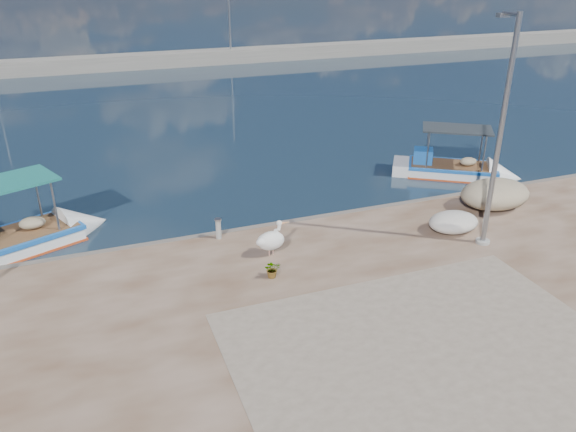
{
  "coord_description": "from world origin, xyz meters",
  "views": [
    {
      "loc": [
        -5.72,
        -11.43,
        8.81
      ],
      "look_at": [
        0.0,
        3.8,
        1.3
      ],
      "focal_mm": 35.0,
      "sensor_mm": 36.0,
      "label": 1
    }
  ],
  "objects_px": {
    "boat_left": "(12,245)",
    "boat_right": "(451,171)",
    "lamp_post": "(498,144)",
    "pelican": "(271,240)",
    "bollard_near": "(218,228)"
  },
  "relations": [
    {
      "from": "boat_left",
      "to": "boat_right",
      "type": "distance_m",
      "value": 17.77
    },
    {
      "from": "lamp_post",
      "to": "pelican",
      "type": "bearing_deg",
      "value": 166.51
    },
    {
      "from": "boat_right",
      "to": "pelican",
      "type": "bearing_deg",
      "value": -120.55
    },
    {
      "from": "boat_right",
      "to": "pelican",
      "type": "xyz_separation_m",
      "value": [
        -10.14,
        -5.03,
        0.82
      ]
    },
    {
      "from": "boat_left",
      "to": "lamp_post",
      "type": "distance_m",
      "value": 15.73
    },
    {
      "from": "boat_left",
      "to": "lamp_post",
      "type": "bearing_deg",
      "value": -44.81
    },
    {
      "from": "pelican",
      "to": "bollard_near",
      "type": "height_order",
      "value": "pelican"
    },
    {
      "from": "boat_left",
      "to": "lamp_post",
      "type": "xyz_separation_m",
      "value": [
        14.2,
        -5.73,
        3.58
      ]
    },
    {
      "from": "boat_left",
      "to": "boat_right",
      "type": "height_order",
      "value": "boat_left"
    },
    {
      "from": "boat_left",
      "to": "bollard_near",
      "type": "bearing_deg",
      "value": -44.05
    },
    {
      "from": "boat_right",
      "to": "bollard_near",
      "type": "height_order",
      "value": "boat_right"
    },
    {
      "from": "pelican",
      "to": "boat_right",
      "type": "bearing_deg",
      "value": 13.77
    },
    {
      "from": "pelican",
      "to": "bollard_near",
      "type": "bearing_deg",
      "value": 113.81
    },
    {
      "from": "boat_left",
      "to": "bollard_near",
      "type": "distance_m",
      "value": 6.86
    },
    {
      "from": "boat_left",
      "to": "pelican",
      "type": "relative_size",
      "value": 5.28
    }
  ]
}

